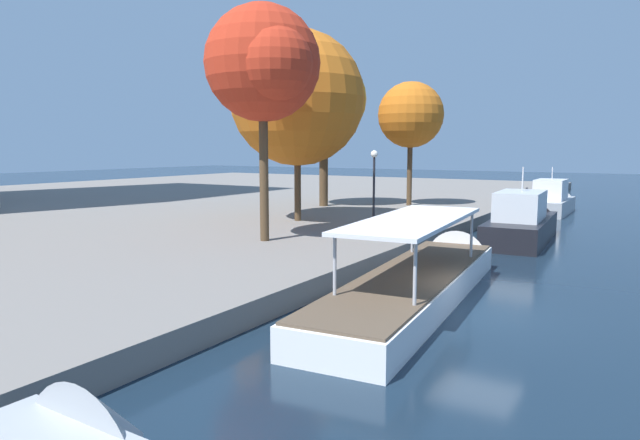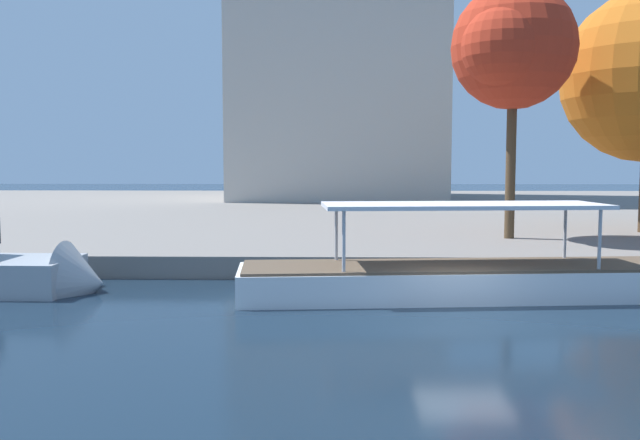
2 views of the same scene
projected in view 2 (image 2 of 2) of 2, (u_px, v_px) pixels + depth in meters
ground_plane at (465, 314)px, 17.92m from camera, size 220.00×220.00×0.00m
dock_promenade at (381, 211)px, 50.37m from camera, size 120.00×55.00×0.79m
tour_boat_2 at (495, 284)px, 20.21m from camera, size 14.67×4.04×3.85m
tree_0 at (513, 49)px, 27.98m from camera, size 5.20×5.44×10.65m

